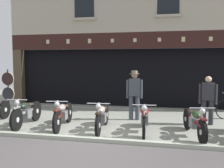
{
  "coord_description": "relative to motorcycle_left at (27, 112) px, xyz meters",
  "views": [
    {
      "loc": [
        1.8,
        -5.84,
        2.0
      ],
      "look_at": [
        -0.03,
        2.77,
        1.23
      ],
      "focal_mm": 39.98,
      "sensor_mm": 36.0,
      "label": 1
    }
  ],
  "objects": [
    {
      "name": "advert_board_near",
      "position": [
        5.35,
        4.23,
        1.15
      ],
      "size": [
        0.66,
        0.03,
        1.11
      ],
      "color": "beige"
    },
    {
      "name": "ground",
      "position": [
        2.44,
        -2.15,
        -0.47
      ],
      "size": [
        22.85,
        22.0,
        0.18
      ],
      "color": "gray"
    },
    {
      "name": "motorcycle_left",
      "position": [
        0.0,
        0.0,
        0.0
      ],
      "size": [
        0.62,
        2.0,
        0.93
      ],
      "rotation": [
        0.0,
        0.0,
        3.22
      ],
      "color": "black",
      "rests_on": "ground"
    },
    {
      "name": "shop_facade",
      "position": [
        2.44,
        5.85,
        1.25
      ],
      "size": [
        11.15,
        4.42,
        6.14
      ],
      "color": "black",
      "rests_on": "ground"
    },
    {
      "name": "motorcycle_center",
      "position": [
        2.46,
        -0.02,
        -0.01
      ],
      "size": [
        0.62,
        2.0,
        0.91
      ],
      "rotation": [
        0.0,
        0.0,
        3.22
      ],
      "color": "black",
      "rests_on": "ground"
    },
    {
      "name": "motorcycle_center_right",
      "position": [
        3.7,
        0.04,
        -0.02
      ],
      "size": [
        0.62,
        1.97,
        0.9
      ],
      "rotation": [
        0.0,
        0.0,
        3.19
      ],
      "color": "black",
      "rests_on": "ground"
    },
    {
      "name": "motorcycle_right",
      "position": [
        5.04,
        -0.11,
        -0.02
      ],
      "size": [
        0.63,
        2.0,
        0.91
      ],
      "rotation": [
        0.0,
        0.0,
        3.32
      ],
      "color": "black",
      "rests_on": "ground"
    },
    {
      "name": "tyre_sign_pole",
      "position": [
        -2.04,
        2.04,
        0.56
      ],
      "size": [
        0.55,
        0.06,
        1.71
      ],
      "color": "#232328",
      "rests_on": "ground"
    },
    {
      "name": "motorcycle_center_left",
      "position": [
        1.22,
        0.02,
        -0.01
      ],
      "size": [
        0.62,
        2.02,
        0.93
      ],
      "rotation": [
        0.0,
        0.0,
        3.28
      ],
      "color": "black",
      "rests_on": "ground"
    },
    {
      "name": "advert_board_far",
      "position": [
        6.63,
        4.23,
        1.16
      ],
      "size": [
        0.65,
        0.03,
        0.92
      ],
      "color": "beige"
    },
    {
      "name": "salesman_left",
      "position": [
        3.22,
        1.52,
        0.52
      ],
      "size": [
        0.56,
        0.34,
        1.71
      ],
      "rotation": [
        0.0,
        0.0,
        3.26
      ],
      "color": "#3D424C",
      "rests_on": "ground"
    },
    {
      "name": "shopkeeper_center",
      "position": [
        5.6,
        1.35,
        0.42
      ],
      "size": [
        0.55,
        0.27,
        1.56
      ],
      "rotation": [
        0.0,
        0.0,
        2.99
      ],
      "color": "#2D2D33",
      "rests_on": "ground"
    }
  ]
}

